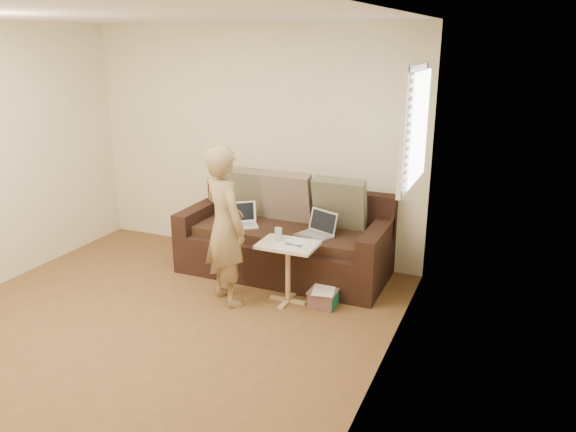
{
  "coord_description": "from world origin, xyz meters",
  "views": [
    {
      "loc": [
        2.82,
        -3.34,
        2.43
      ],
      "look_at": [
        0.8,
        1.4,
        0.78
      ],
      "focal_mm": 34.73,
      "sensor_mm": 36.0,
      "label": 1
    }
  ],
  "objects_px": {
    "person": "(225,226)",
    "side_table": "(288,273)",
    "drinking_glass": "(278,234)",
    "striped_box": "(324,297)",
    "sofa": "(284,236)",
    "laptop_white": "(241,226)",
    "laptop_silver": "(314,237)"
  },
  "relations": [
    {
      "from": "person",
      "to": "drinking_glass",
      "type": "bearing_deg",
      "value": -116.66
    },
    {
      "from": "laptop_silver",
      "to": "side_table",
      "type": "relative_size",
      "value": 0.59
    },
    {
      "from": "side_table",
      "to": "striped_box",
      "type": "height_order",
      "value": "side_table"
    },
    {
      "from": "sofa",
      "to": "person",
      "type": "distance_m",
      "value": 0.93
    },
    {
      "from": "side_table",
      "to": "striped_box",
      "type": "distance_m",
      "value": 0.41
    },
    {
      "from": "person",
      "to": "striped_box",
      "type": "bearing_deg",
      "value": -131.51
    },
    {
      "from": "laptop_white",
      "to": "drinking_glass",
      "type": "distance_m",
      "value": 0.76
    },
    {
      "from": "laptop_silver",
      "to": "striped_box",
      "type": "relative_size",
      "value": 1.34
    },
    {
      "from": "striped_box",
      "to": "laptop_silver",
      "type": "bearing_deg",
      "value": 122.16
    },
    {
      "from": "laptop_silver",
      "to": "person",
      "type": "distance_m",
      "value": 0.96
    },
    {
      "from": "laptop_white",
      "to": "striped_box",
      "type": "relative_size",
      "value": 1.27
    },
    {
      "from": "sofa",
      "to": "laptop_silver",
      "type": "relative_size",
      "value": 6.25
    },
    {
      "from": "laptop_white",
      "to": "drinking_glass",
      "type": "bearing_deg",
      "value": -69.85
    },
    {
      "from": "side_table",
      "to": "drinking_glass",
      "type": "height_order",
      "value": "drinking_glass"
    },
    {
      "from": "person",
      "to": "side_table",
      "type": "xyz_separation_m",
      "value": [
        0.54,
        0.21,
        -0.46
      ]
    },
    {
      "from": "laptop_silver",
      "to": "sofa",
      "type": "bearing_deg",
      "value": -179.03
    },
    {
      "from": "drinking_glass",
      "to": "sofa",
      "type": "bearing_deg",
      "value": 108.44
    },
    {
      "from": "person",
      "to": "striped_box",
      "type": "height_order",
      "value": "person"
    },
    {
      "from": "sofa",
      "to": "person",
      "type": "height_order",
      "value": "person"
    },
    {
      "from": "laptop_silver",
      "to": "drinking_glass",
      "type": "relative_size",
      "value": 2.93
    },
    {
      "from": "laptop_silver",
      "to": "person",
      "type": "bearing_deg",
      "value": -110.18
    },
    {
      "from": "drinking_glass",
      "to": "striped_box",
      "type": "bearing_deg",
      "value": 0.55
    },
    {
      "from": "person",
      "to": "laptop_silver",
      "type": "bearing_deg",
      "value": -100.78
    },
    {
      "from": "laptop_white",
      "to": "striped_box",
      "type": "bearing_deg",
      "value": -56.59
    },
    {
      "from": "drinking_glass",
      "to": "side_table",
      "type": "bearing_deg",
      "value": -20.94
    },
    {
      "from": "side_table",
      "to": "drinking_glass",
      "type": "relative_size",
      "value": 4.99
    },
    {
      "from": "sofa",
      "to": "laptop_white",
      "type": "distance_m",
      "value": 0.46
    },
    {
      "from": "person",
      "to": "side_table",
      "type": "height_order",
      "value": "person"
    },
    {
      "from": "person",
      "to": "drinking_glass",
      "type": "xyz_separation_m",
      "value": [
        0.43,
        0.26,
        -0.1
      ]
    },
    {
      "from": "striped_box",
      "to": "side_table",
      "type": "bearing_deg",
      "value": -171.82
    },
    {
      "from": "sofa",
      "to": "drinking_glass",
      "type": "xyz_separation_m",
      "value": [
        0.19,
        -0.58,
        0.23
      ]
    },
    {
      "from": "laptop_white",
      "to": "striped_box",
      "type": "height_order",
      "value": "laptop_white"
    }
  ]
}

